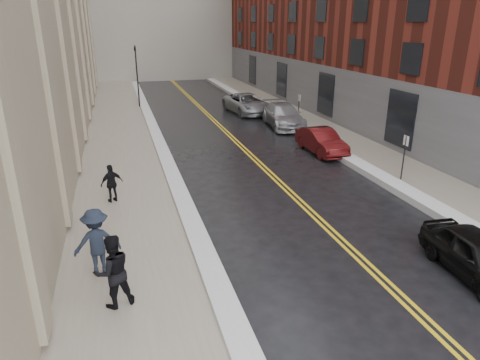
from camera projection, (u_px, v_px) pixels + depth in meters
ground at (322, 322)px, 10.59m from camera, size 160.00×160.00×0.00m
sidewalk_left at (121, 154)px, 23.84m from camera, size 4.00×64.00×0.15m
sidewalk_right at (339, 137)px, 27.31m from camera, size 3.00×64.00×0.15m
lane_stripe_a at (239, 146)px, 25.63m from camera, size 0.12×64.00×0.01m
lane_stripe_b at (243, 146)px, 25.69m from camera, size 0.12×64.00×0.01m
snow_ridge_left at (162, 150)px, 24.41m from camera, size 0.70×60.80×0.26m
snow_ridge_right at (312, 138)px, 26.81m from camera, size 0.85×60.80×0.30m
traffic_signal at (137, 72)px, 35.91m from camera, size 0.18×0.15×5.20m
parking_sign_near at (404, 154)px, 19.36m from camera, size 0.06×0.35×2.23m
parking_sign_far at (299, 107)px, 30.19m from camera, size 0.06×0.35×2.23m
car_black at (478, 256)px, 12.30m from camera, size 1.87×4.01×1.33m
car_maroon at (321, 141)px, 24.12m from camera, size 1.53×4.18×1.37m
car_silver_near at (283, 116)px, 30.22m from camera, size 2.75×5.62×1.57m
car_silver_far at (247, 104)px, 34.72m from camera, size 3.17×5.84×1.56m
pedestrian_a at (113, 271)px, 10.67m from camera, size 1.12×0.98×1.96m
pedestrian_b at (97, 242)px, 12.07m from camera, size 1.34×0.83×2.00m
pedestrian_c at (112, 183)px, 17.09m from camera, size 0.99×0.71×1.56m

